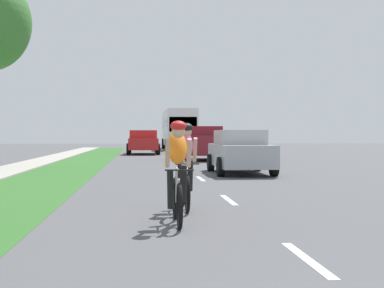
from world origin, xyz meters
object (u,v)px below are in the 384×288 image
bus_white (178,128)px  pickup_red (143,142)px  sedan_silver (240,152)px  cyclist_trailing (185,165)px  suv_maroon (204,142)px  cyclist_lead (177,171)px

bus_white → pickup_red: bearing=-104.9°
sedan_silver → pickup_red: bearing=99.8°
cyclist_trailing → sedan_silver: (2.65, 9.21, -0.04)m
cyclist_trailing → bus_white: 40.78m
suv_maroon → pickup_red: suv_maroon is taller
cyclist_lead → bus_white: (2.79, 42.36, 1.17)m
cyclist_lead → suv_maroon: 21.43m
suv_maroon → bus_white: size_ratio=0.41×
cyclist_lead → suv_maroon: size_ratio=0.37×
cyclist_lead → bus_white: bearing=86.2°
cyclist_lead → suv_maroon: bearing=82.6°
cyclist_lead → pickup_red: (-0.43, 30.22, 0.02)m
pickup_red → bus_white: (3.22, 12.14, 1.15)m
cyclist_lead → cyclist_trailing: same height
cyclist_trailing → sedan_silver: cyclist_trailing is taller
sedan_silver → bus_white: size_ratio=0.37×
cyclist_lead → bus_white: bus_white is taller
cyclist_lead → sedan_silver: bearing=75.1°
sedan_silver → pickup_red: pickup_red is taller
cyclist_trailing → pickup_red: pickup_red is taller
bus_white → sedan_silver: bearing=-89.8°
sedan_silver → pickup_red: size_ratio=0.84×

